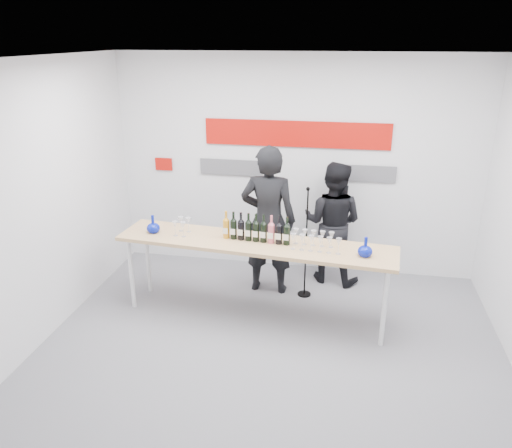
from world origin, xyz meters
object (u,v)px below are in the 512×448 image
at_px(presenter_left, 268,221).
at_px(mic_stand, 305,264).
at_px(tasting_table, 254,248).
at_px(presenter_right, 332,223).

relative_size(presenter_left, mic_stand, 1.32).
distance_m(tasting_table, presenter_right, 1.42).
bearing_deg(mic_stand, presenter_right, 59.50).
bearing_deg(tasting_table, presenter_left, 91.44).
bearing_deg(presenter_right, tasting_table, 68.25).
relative_size(presenter_left, presenter_right, 1.17).
xyz_separation_m(presenter_left, mic_stand, (0.50, -0.08, -0.52)).
xyz_separation_m(tasting_table, presenter_right, (0.85, 1.14, -0.06)).
height_order(tasting_table, presenter_left, presenter_left).
relative_size(presenter_right, mic_stand, 1.13).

